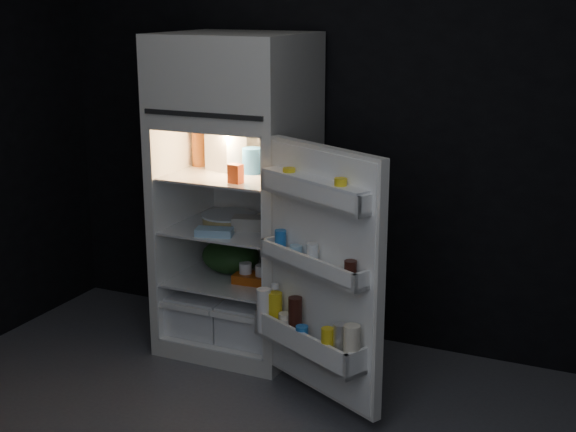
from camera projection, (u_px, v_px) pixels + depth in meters
The scene contains 16 objects.
wall_back at pixel (373, 111), 4.44m from camera, with size 4.00×0.00×2.70m, color black.
refrigerator at pixel (239, 184), 4.47m from camera, with size 0.76×0.71×1.78m.
fridge_door at pixel (319, 278), 3.78m from camera, with size 0.73×0.50×1.22m.
milk_jug at pixel (226, 148), 4.47m from camera, with size 0.17×0.17×0.24m, color white.
mayo_jar at pixel (252, 161), 4.38m from camera, with size 0.11×0.11×0.14m, color blue.
jam_jar at pixel (273, 165), 4.30m from camera, with size 0.11×0.11×0.13m, color black.
amber_bottle at pixel (199, 147), 4.57m from camera, with size 0.08×0.08×0.22m, color #BB5D1E.
small_carton at pixel (236, 174), 4.16m from camera, with size 0.07×0.05×0.10m, color #CA4217.
egg_carton at pixel (259, 223), 4.40m from camera, with size 0.29×0.11×0.07m, color gray.
pie at pixel (228, 219), 4.54m from camera, with size 0.30×0.30×0.04m, color tan.
flat_package at pixel (214, 232), 4.29m from camera, with size 0.20×0.10×0.04m, color #88B4D3.
wrapped_pkg at pixel (269, 218), 4.54m from camera, with size 0.12×0.10×0.05m, color beige.
produce_bag at pixel (231, 256), 4.60m from camera, with size 0.34×0.29×0.20m, color #193815.
yogurt_tray at pixel (255, 279), 4.44m from camera, with size 0.24×0.13×0.05m, color #AB460E.
small_can_red at pixel (272, 261), 4.69m from camera, with size 0.07×0.07×0.09m, color #AB460E.
small_can_silver at pixel (291, 268), 4.57m from camera, with size 0.07×0.07×0.09m, color silver.
Camera 1 is at (1.42, -2.53, 1.96)m, focal length 50.00 mm.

